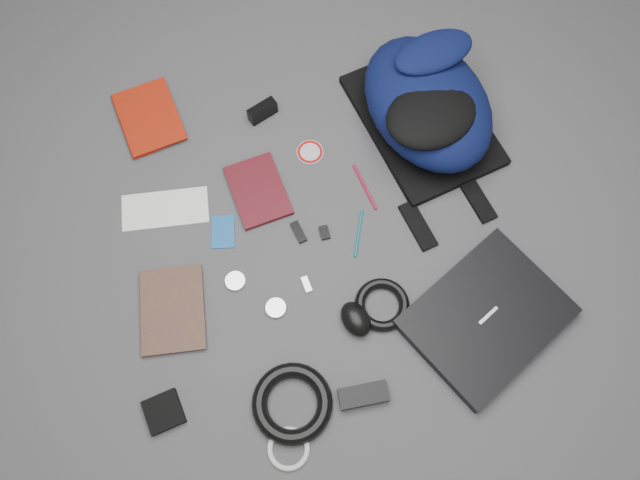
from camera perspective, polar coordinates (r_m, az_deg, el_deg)
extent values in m
plane|color=#4F4F51|center=(1.67, 0.00, -0.23)|extent=(4.00, 4.00, 0.00)
cube|color=black|center=(1.65, 14.97, -6.82)|extent=(0.48, 0.45, 0.04)
imported|color=#981908|center=(1.89, -17.69, 9.77)|extent=(0.20, 0.25, 0.02)
imported|color=#A6570B|center=(1.67, -16.09, -6.48)|extent=(0.18, 0.23, 0.02)
cube|color=white|center=(1.75, -13.98, 2.78)|extent=(0.24, 0.12, 0.00)
cube|color=#410C12|center=(1.72, -5.68, 4.51)|extent=(0.17, 0.22, 0.02)
cube|color=black|center=(1.82, -5.28, 11.65)|extent=(0.09, 0.06, 0.05)
cylinder|color=silver|center=(1.78, -0.92, 8.04)|extent=(0.10, 0.10, 0.00)
cylinder|color=#0D6877|center=(1.68, 3.55, 0.63)|extent=(0.05, 0.13, 0.01)
cylinder|color=#B00D32|center=(1.73, 4.12, 4.87)|extent=(0.04, 0.14, 0.01)
cube|color=#165BA6|center=(1.70, -8.85, 0.75)|extent=(0.07, 0.10, 0.00)
cube|color=black|center=(1.67, -1.97, 0.73)|extent=(0.04, 0.07, 0.01)
cube|color=#A9AAAC|center=(1.63, -1.24, -4.08)|extent=(0.02, 0.05, 0.01)
cube|color=black|center=(1.67, 0.41, 0.68)|extent=(0.03, 0.04, 0.01)
ellipsoid|color=black|center=(1.59, 3.29, -7.23)|extent=(0.10, 0.11, 0.05)
cylinder|color=silver|center=(1.64, -7.75, -3.75)|extent=(0.06, 0.06, 0.01)
cylinder|color=silver|center=(1.61, -4.05, -6.23)|extent=(0.06, 0.06, 0.01)
torus|color=black|center=(1.61, 5.69, -5.90)|extent=(0.18, 0.18, 0.03)
cube|color=black|center=(1.57, 3.99, -13.97)|extent=(0.12, 0.05, 0.03)
torus|color=black|center=(1.56, -2.55, -14.69)|extent=(0.25, 0.25, 0.04)
cube|color=black|center=(1.61, -14.10, -15.00)|extent=(0.10, 0.10, 0.02)
torus|color=silver|center=(1.57, -2.89, -18.52)|extent=(0.13, 0.13, 0.01)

